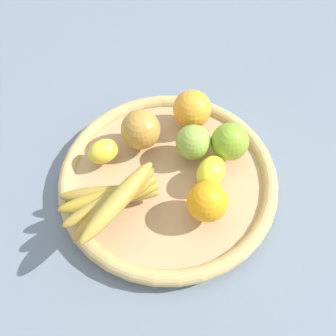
% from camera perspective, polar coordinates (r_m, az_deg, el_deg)
% --- Properties ---
extents(ground_plane, '(2.40, 2.40, 0.00)m').
position_cam_1_polar(ground_plane, '(0.78, -0.00, -2.43)').
color(ground_plane, slate).
rests_on(ground_plane, ground).
extents(basket, '(0.43, 0.43, 0.04)m').
position_cam_1_polar(basket, '(0.76, -0.00, -1.66)').
color(basket, tan).
rests_on(basket, ground_plane).
extents(orange_0, '(0.10, 0.10, 0.07)m').
position_cam_1_polar(orange_0, '(0.68, 5.84, -4.96)').
color(orange_0, orange).
rests_on(orange_0, basket).
extents(banana_bunch, '(0.19, 0.16, 0.09)m').
position_cam_1_polar(banana_bunch, '(0.67, -8.16, -4.60)').
color(banana_bunch, '#A88736').
rests_on(banana_bunch, basket).
extents(apple_1, '(0.10, 0.10, 0.07)m').
position_cam_1_polar(apple_1, '(0.75, 9.12, 3.85)').
color(apple_1, '#83A82B').
rests_on(apple_1, basket).
extents(apple_2, '(0.11, 0.11, 0.08)m').
position_cam_1_polar(apple_2, '(0.76, -4.06, 5.68)').
color(apple_2, '#C08837').
rests_on(apple_2, basket).
extents(lemon_1, '(0.08, 0.08, 0.05)m').
position_cam_1_polar(lemon_1, '(0.72, 6.37, -0.55)').
color(lemon_1, yellow).
rests_on(lemon_1, basket).
extents(orange_1, '(0.10, 0.10, 0.08)m').
position_cam_1_polar(orange_1, '(0.79, 3.59, 8.68)').
color(orange_1, orange).
rests_on(orange_1, basket).
extents(apple_0, '(0.09, 0.09, 0.07)m').
position_cam_1_polar(apple_0, '(0.75, 3.74, 3.83)').
color(apple_0, '#8CAF42').
rests_on(apple_0, basket).
extents(lemon_0, '(0.06, 0.05, 0.05)m').
position_cam_1_polar(lemon_0, '(0.76, -9.52, 2.45)').
color(lemon_0, yellow).
rests_on(lemon_0, basket).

